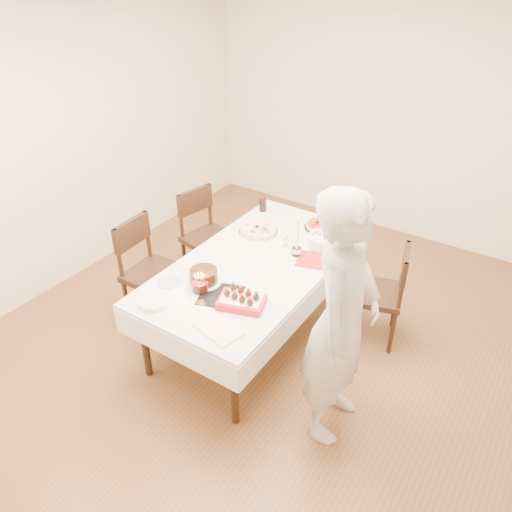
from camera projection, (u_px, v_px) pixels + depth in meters
The scene contains 23 objects.
floor at pixel (268, 333), 4.57m from camera, with size 5.00×5.00×0.00m, color brown.
wall_back at pixel (389, 118), 5.61m from camera, with size 4.50×0.04×2.70m, color beige.
wall_left at pixel (77, 144), 4.90m from camera, with size 0.04×5.00×2.70m, color beige.
ceiling at pixel (274, 5), 3.12m from camera, with size 5.00×5.00×0.00m, color white.
dining_table at pixel (256, 298), 4.40m from camera, with size 1.14×2.14×0.75m, color silver.
chair_right_savory at pixel (376, 293), 4.30m from camera, with size 0.48×0.48×0.93m, color black, non-canonical shape.
chair_left_savory at pixel (210, 239), 5.03m from camera, with size 0.50×0.50×0.98m, color black, non-canonical shape.
chair_left_dessert at pixel (155, 274), 4.48m from camera, with size 0.52×0.52×1.01m, color black, non-canonical shape.
person at pixel (342, 321), 3.25m from camera, with size 0.69×0.45×1.89m, color #BDB7B2.
pizza_white at pixel (258, 230), 4.62m from camera, with size 0.37×0.37×0.04m, color beige.
pizza_pepperoni at pixel (322, 226), 4.69m from camera, with size 0.33×0.33×0.04m, color red.
red_placemat at pixel (313, 260), 4.23m from camera, with size 0.27×0.27×0.01m, color #B21E1E.
pasta_bowl at pixel (325, 240), 4.40m from camera, with size 0.29×0.29×0.09m, color white.
taper_candle at pixel (297, 236), 4.19m from camera, with size 0.08×0.08×0.39m, color white.
shaker_pair at pixel (284, 243), 4.39m from camera, with size 0.07×0.07×0.08m, color white, non-canonical shape.
cola_glass at pixel (263, 205), 4.96m from camera, with size 0.07×0.07×0.13m, color black.
layer_cake at pixel (204, 276), 3.93m from camera, with size 0.28×0.28×0.11m, color #311B0C.
cake_board at pixel (221, 296), 3.81m from camera, with size 0.31×0.31×0.01m, color black.
birthday_cake at pixel (200, 282), 3.81m from camera, with size 0.13×0.13×0.14m, color #39190F.
strawberry_box at pixel (242, 301), 3.68m from camera, with size 0.34×0.23×0.08m, color red, non-canonical shape.
box_lid at pixel (219, 330), 3.47m from camera, with size 0.32×0.21×0.03m, color beige.
plate_stack at pixel (153, 303), 3.70m from camera, with size 0.21×0.21×0.04m, color white.
china_plate at pixel (169, 283), 3.94m from camera, with size 0.19×0.19×0.01m, color white.
Camera 1 is at (1.83, -2.96, 3.04)m, focal length 35.00 mm.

